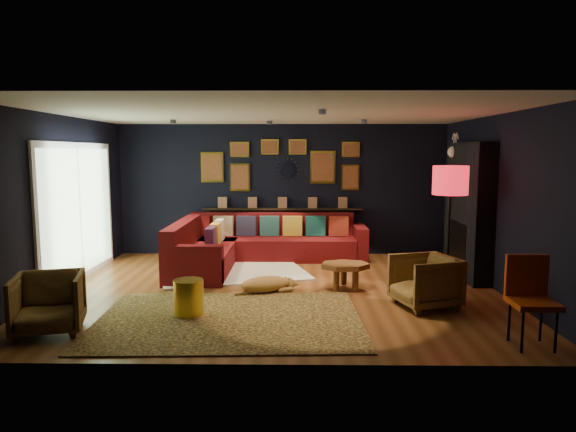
{
  "coord_description": "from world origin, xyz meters",
  "views": [
    {
      "loc": [
        0.25,
        -7.5,
        2.04
      ],
      "look_at": [
        0.14,
        0.3,
        1.07
      ],
      "focal_mm": 32.0,
      "sensor_mm": 36.0,
      "label": 1
    }
  ],
  "objects_px": {
    "orange_chair": "(530,293)",
    "coffee_table": "(345,268)",
    "sectional": "(248,246)",
    "armchair_left": "(48,300)",
    "gold_stool": "(189,298)",
    "floor_lamp": "(450,185)",
    "dog": "(266,281)",
    "armchair_right": "(425,279)",
    "pouf": "(207,259)"
  },
  "relations": [
    {
      "from": "armchair_right",
      "to": "orange_chair",
      "type": "relative_size",
      "value": 0.8
    },
    {
      "from": "gold_stool",
      "to": "coffee_table",
      "type": "bearing_deg",
      "value": 31.19
    },
    {
      "from": "sectional",
      "to": "pouf",
      "type": "xyz_separation_m",
      "value": [
        -0.69,
        -0.47,
        -0.13
      ]
    },
    {
      "from": "armchair_left",
      "to": "dog",
      "type": "xyz_separation_m",
      "value": [
        2.37,
        1.68,
        -0.2
      ]
    },
    {
      "from": "sectional",
      "to": "pouf",
      "type": "distance_m",
      "value": 0.84
    },
    {
      "from": "pouf",
      "to": "floor_lamp",
      "type": "relative_size",
      "value": 0.26
    },
    {
      "from": "coffee_table",
      "to": "floor_lamp",
      "type": "height_order",
      "value": "floor_lamp"
    },
    {
      "from": "pouf",
      "to": "orange_chair",
      "type": "relative_size",
      "value": 0.5
    },
    {
      "from": "gold_stool",
      "to": "floor_lamp",
      "type": "xyz_separation_m",
      "value": [
        3.58,
        1.22,
        1.34
      ]
    },
    {
      "from": "sectional",
      "to": "coffee_table",
      "type": "bearing_deg",
      "value": -48.34
    },
    {
      "from": "orange_chair",
      "to": "armchair_right",
      "type": "bearing_deg",
      "value": 121.38
    },
    {
      "from": "floor_lamp",
      "to": "dog",
      "type": "height_order",
      "value": "floor_lamp"
    },
    {
      "from": "coffee_table",
      "to": "floor_lamp",
      "type": "xyz_separation_m",
      "value": [
        1.5,
        -0.04,
        1.24
      ]
    },
    {
      "from": "sectional",
      "to": "gold_stool",
      "type": "xyz_separation_m",
      "value": [
        -0.47,
        -3.07,
        -0.09
      ]
    },
    {
      "from": "armchair_left",
      "to": "dog",
      "type": "distance_m",
      "value": 2.92
    },
    {
      "from": "armchair_left",
      "to": "gold_stool",
      "type": "distance_m",
      "value": 1.6
    },
    {
      "from": "armchair_right",
      "to": "floor_lamp",
      "type": "xyz_separation_m",
      "value": [
        0.53,
        0.8,
        1.19
      ]
    },
    {
      "from": "armchair_left",
      "to": "sectional",
      "type": "bearing_deg",
      "value": 46.32
    },
    {
      "from": "gold_stool",
      "to": "floor_lamp",
      "type": "height_order",
      "value": "floor_lamp"
    },
    {
      "from": "armchair_left",
      "to": "orange_chair",
      "type": "xyz_separation_m",
      "value": [
        5.3,
        -0.29,
        0.19
      ]
    },
    {
      "from": "armchair_left",
      "to": "gold_stool",
      "type": "xyz_separation_m",
      "value": [
        1.47,
        0.62,
        -0.14
      ]
    },
    {
      "from": "pouf",
      "to": "gold_stool",
      "type": "distance_m",
      "value": 2.61
    },
    {
      "from": "armchair_left",
      "to": "armchair_right",
      "type": "relative_size",
      "value": 0.98
    },
    {
      "from": "armchair_left",
      "to": "orange_chair",
      "type": "distance_m",
      "value": 5.31
    },
    {
      "from": "orange_chair",
      "to": "dog",
      "type": "height_order",
      "value": "orange_chair"
    },
    {
      "from": "sectional",
      "to": "orange_chair",
      "type": "distance_m",
      "value": 5.21
    },
    {
      "from": "pouf",
      "to": "floor_lamp",
      "type": "bearing_deg",
      "value": -20.03
    },
    {
      "from": "sectional",
      "to": "armchair_left",
      "type": "distance_m",
      "value": 4.17
    },
    {
      "from": "armchair_right",
      "to": "floor_lamp",
      "type": "bearing_deg",
      "value": 129.55
    },
    {
      "from": "pouf",
      "to": "armchair_left",
      "type": "height_order",
      "value": "armchair_left"
    },
    {
      "from": "coffee_table",
      "to": "armchair_left",
      "type": "relative_size",
      "value": 1.03
    },
    {
      "from": "dog",
      "to": "pouf",
      "type": "bearing_deg",
      "value": 104.54
    },
    {
      "from": "sectional",
      "to": "dog",
      "type": "distance_m",
      "value": 2.06
    },
    {
      "from": "orange_chair",
      "to": "coffee_table",
      "type": "bearing_deg",
      "value": 129.92
    },
    {
      "from": "floor_lamp",
      "to": "armchair_left",
      "type": "bearing_deg",
      "value": -160.06
    },
    {
      "from": "pouf",
      "to": "dog",
      "type": "xyz_separation_m",
      "value": [
        1.12,
        -1.54,
        -0.01
      ]
    },
    {
      "from": "armchair_right",
      "to": "floor_lamp",
      "type": "height_order",
      "value": "floor_lamp"
    },
    {
      "from": "sectional",
      "to": "armchair_right",
      "type": "height_order",
      "value": "sectional"
    },
    {
      "from": "armchair_left",
      "to": "armchair_right",
      "type": "bearing_deg",
      "value": -3.13
    },
    {
      "from": "armchair_left",
      "to": "armchair_right",
      "type": "height_order",
      "value": "armchair_right"
    },
    {
      "from": "orange_chair",
      "to": "dog",
      "type": "distance_m",
      "value": 3.55
    },
    {
      "from": "sectional",
      "to": "armchair_right",
      "type": "bearing_deg",
      "value": -45.73
    },
    {
      "from": "pouf",
      "to": "orange_chair",
      "type": "xyz_separation_m",
      "value": [
        4.05,
        -3.5,
        0.38
      ]
    },
    {
      "from": "sectional",
      "to": "armchair_right",
      "type": "xyz_separation_m",
      "value": [
        2.59,
        -2.66,
        0.06
      ]
    },
    {
      "from": "pouf",
      "to": "armchair_left",
      "type": "distance_m",
      "value": 3.46
    },
    {
      "from": "pouf",
      "to": "armchair_right",
      "type": "xyz_separation_m",
      "value": [
        3.27,
        -2.18,
        0.19
      ]
    },
    {
      "from": "pouf",
      "to": "gold_stool",
      "type": "relative_size",
      "value": 1.03
    },
    {
      "from": "armchair_left",
      "to": "floor_lamp",
      "type": "xyz_separation_m",
      "value": [
        5.05,
        1.83,
        1.2
      ]
    },
    {
      "from": "armchair_right",
      "to": "sectional",
      "type": "bearing_deg",
      "value": -152.84
    },
    {
      "from": "gold_stool",
      "to": "floor_lamp",
      "type": "relative_size",
      "value": 0.25
    }
  ]
}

